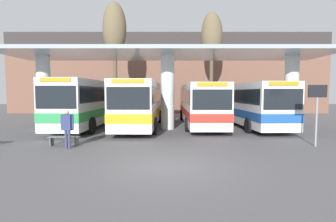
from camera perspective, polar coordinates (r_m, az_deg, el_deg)
name	(u,v)px	position (r m, az deg, el deg)	size (l,w,h in m)	color
ground_plane	(168,166)	(9.49, -0.07, -11.98)	(100.00, 100.00, 0.00)	#565456
townhouse_backdrop	(168,67)	(32.84, 0.07, 9.65)	(40.00, 0.58, 9.97)	brown
station_canopy	(168,65)	(18.73, 0.03, 9.88)	(22.61, 6.01, 5.46)	silver
transit_bus_left_bay	(91,102)	(20.78, -16.43, 1.99)	(2.95, 11.49, 3.45)	silver
transit_bus_center_bay	(141,102)	(19.73, -5.83, 1.91)	(2.93, 11.26, 3.37)	white
transit_bus_right_bay	(200,103)	(21.36, 6.98, 1.84)	(2.78, 12.43, 3.23)	white
transit_bus_far_right_bay	(251,103)	(21.02, 17.57, 1.70)	(2.99, 10.74, 3.27)	white
waiting_bench_mid_platform	(65,139)	(13.90, -21.58, -5.68)	(1.54, 0.44, 0.46)	#4C5156
info_sign_platform	(318,103)	(14.45, 29.84, 1.56)	(0.90, 0.09, 2.98)	gray
pedestrian_waiting	(68,125)	(13.02, -20.95, -2.91)	(0.67, 0.36, 1.80)	#333856
poplar_tree_behind_left	(115,31)	(27.04, -11.43, 16.74)	(2.29, 2.29, 11.33)	brown
poplar_tree_behind_right	(212,38)	(28.57, 9.64, 15.45)	(2.22, 2.22, 10.92)	brown
parked_car_street	(137,107)	(29.36, -6.82, 0.91)	(4.33, 2.07, 2.11)	maroon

